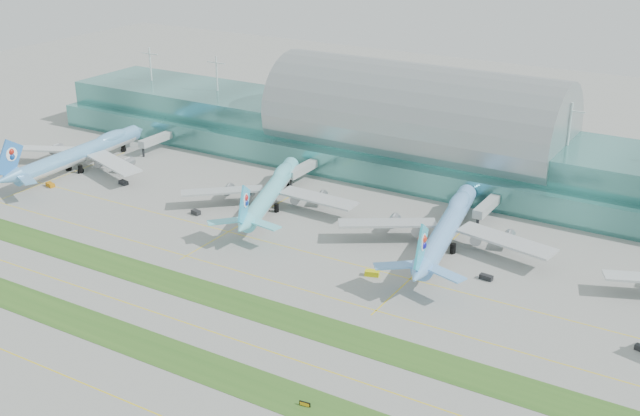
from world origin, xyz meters
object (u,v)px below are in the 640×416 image
Objects in this scene: terminal at (415,136)px; airliner_c at (447,226)px; taxiway_sign_east at (305,404)px; airliner_a at (81,152)px; airliner_b at (271,190)px.

terminal is 73.85m from airliner_c.
airliner_c is 96.35m from taxiway_sign_east.
terminal reaches higher than taxiway_sign_east.
taxiway_sign_east is (46.33, -157.52, -13.66)m from terminal.
airliner_a reaches higher than airliner_b.
taxiway_sign_east is (73.35, -94.75, -5.74)m from airliner_b.
airliner_a is 1.02× the size of airliner_c.
airliner_a is 1.13× the size of airliner_b.
terminal is at bearing 100.09° from taxiway_sign_east.
taxiway_sign_east is (163.39, -89.66, -6.33)m from airliner_a.
airliner_c is (67.12, 1.20, 0.50)m from airliner_b.
airliner_c is at bearing -56.93° from terminal.
airliner_b is (90.04, 5.08, -0.59)m from airliner_a.
airliner_b is 0.90× the size of airliner_c.
airliner_a is 90.19m from airliner_b.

